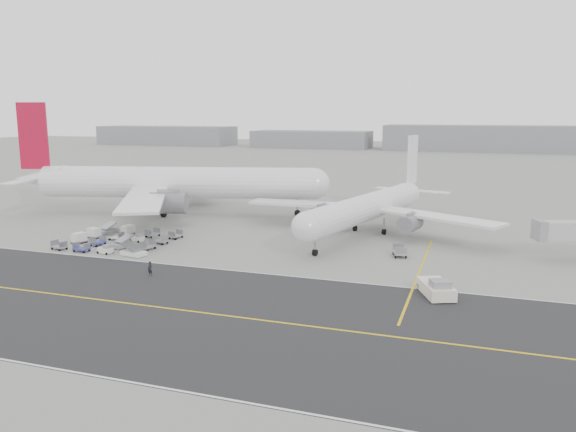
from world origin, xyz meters
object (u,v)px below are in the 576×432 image
(airliner_b, at_px, (369,207))
(ground_crew_a, at_px, (150,269))
(airliner_a, at_px, (170,183))
(pushback_tug, at_px, (436,288))

(airliner_b, bearing_deg, ground_crew_a, -107.92)
(airliner_a, height_order, pushback_tug, airliner_a)
(airliner_a, relative_size, pushback_tug, 8.28)
(airliner_b, xyz_separation_m, ground_crew_a, (-21.93, -35.35, -3.77))
(airliner_b, relative_size, pushback_tug, 5.91)
(pushback_tug, bearing_deg, ground_crew_a, 162.90)
(airliner_b, height_order, ground_crew_a, airliner_b)
(airliner_a, xyz_separation_m, airliner_b, (42.74, -5.46, -1.88))
(airliner_a, distance_m, pushback_tug, 67.99)
(ground_crew_a, bearing_deg, pushback_tug, 18.20)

